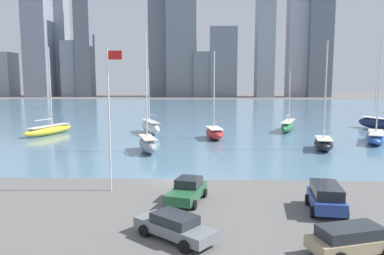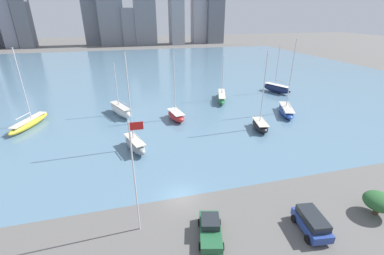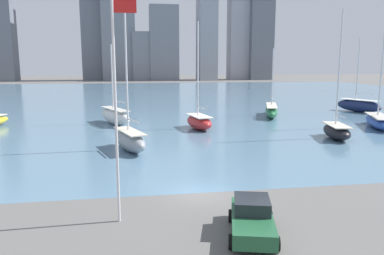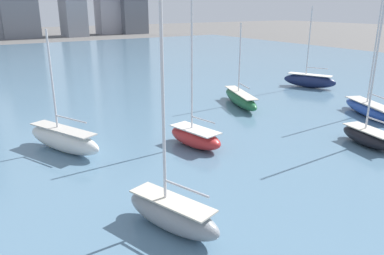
# 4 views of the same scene
# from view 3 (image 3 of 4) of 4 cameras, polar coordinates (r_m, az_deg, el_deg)

# --- Properties ---
(ground_plane) EXTENTS (500.00, 500.00, 0.00)m
(ground_plane) POSITION_cam_3_polar(r_m,az_deg,el_deg) (24.60, 1.19, -9.95)
(ground_plane) COLOR #605E5B
(harbor_water) EXTENTS (180.00, 140.00, 0.00)m
(harbor_water) POSITION_cam_3_polar(r_m,az_deg,el_deg) (93.25, -6.55, 4.57)
(harbor_water) COLOR slate
(harbor_water) RESTS_ON ground_plane
(flag_pole) EXTENTS (1.24, 0.14, 11.57)m
(flag_pole) POSITION_cam_3_polar(r_m,az_deg,el_deg) (19.28, -11.42, 3.54)
(flag_pole) COLOR silver
(flag_pole) RESTS_ON ground_plane
(distant_city_skyline) EXTENTS (178.72, 22.24, 72.36)m
(distant_city_skyline) POSITION_cam_3_polar(r_m,az_deg,el_deg) (193.79, -12.83, 16.00)
(distant_city_skyline) COLOR #8E939E
(distant_city_skyline) RESTS_ON ground_plane
(sailboat_white) EXTENTS (5.36, 9.11, 10.85)m
(sailboat_white) POSITION_cam_3_polar(r_m,az_deg,el_deg) (52.44, -11.63, 1.72)
(sailboat_white) COLOR white
(sailboat_white) RESTS_ON harbor_water
(sailboat_black) EXTENTS (3.47, 6.35, 14.04)m
(sailboat_black) POSITION_cam_3_polar(r_m,az_deg,el_deg) (44.58, 21.17, -0.41)
(sailboat_black) COLOR black
(sailboat_black) RESTS_ON harbor_water
(sailboat_blue) EXTENTS (6.07, 9.66, 15.19)m
(sailboat_blue) POSITION_cam_3_polar(r_m,az_deg,el_deg) (54.52, 26.55, 0.92)
(sailboat_blue) COLOR #284CA8
(sailboat_blue) RESTS_ON harbor_water
(sailboat_green) EXTENTS (5.32, 10.64, 10.62)m
(sailboat_green) POSITION_cam_3_polar(r_m,az_deg,el_deg) (60.49, 12.01, 2.58)
(sailboat_green) COLOR #236B3D
(sailboat_green) RESTS_ON harbor_water
(sailboat_gray) EXTENTS (3.95, 7.06, 14.88)m
(sailboat_gray) POSITION_cam_3_polar(r_m,az_deg,el_deg) (36.35, -9.42, -1.77)
(sailboat_gray) COLOR gray
(sailboat_gray) RESTS_ON harbor_water
(sailboat_navy) EXTENTS (5.37, 8.49, 12.62)m
(sailboat_navy) POSITION_cam_3_polar(r_m,az_deg,el_deg) (70.96, 24.04, 3.12)
(sailboat_navy) COLOR #19234C
(sailboat_navy) RESTS_ON harbor_water
(sailboat_red) EXTENTS (3.53, 6.54, 13.42)m
(sailboat_red) POSITION_cam_3_polar(r_m,az_deg,el_deg) (47.76, 1.09, 0.96)
(sailboat_red) COLOR #B72828
(sailboat_red) RESTS_ON harbor_water
(parked_pickup_green) EXTENTS (3.11, 5.04, 1.71)m
(parked_pickup_green) POSITION_cam_3_polar(r_m,az_deg,el_deg) (19.01, 9.13, -13.44)
(parked_pickup_green) COLOR #235B38
(parked_pickup_green) RESTS_ON ground_plane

